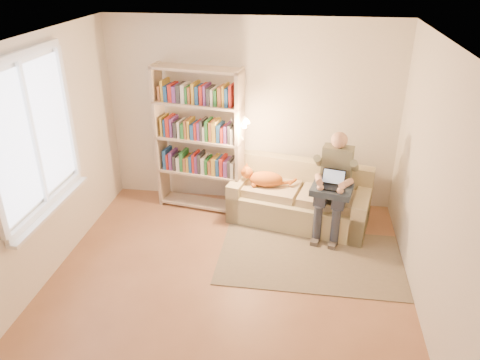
% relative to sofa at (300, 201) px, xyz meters
% --- Properties ---
extents(floor, '(4.50, 4.50, 0.00)m').
position_rel_sofa_xyz_m(floor, '(-0.74, -1.74, -0.28)').
color(floor, '#905E41').
rests_on(floor, ground).
extents(ceiling, '(4.00, 4.50, 0.02)m').
position_rel_sofa_xyz_m(ceiling, '(-0.74, -1.74, 2.32)').
color(ceiling, white).
rests_on(ceiling, wall_back).
extents(wall_left, '(0.02, 4.50, 2.60)m').
position_rel_sofa_xyz_m(wall_left, '(-2.74, -1.74, 1.02)').
color(wall_left, silver).
rests_on(wall_left, floor).
extents(wall_right, '(0.02, 4.50, 2.60)m').
position_rel_sofa_xyz_m(wall_right, '(1.26, -1.74, 1.02)').
color(wall_right, silver).
rests_on(wall_right, floor).
extents(wall_back, '(4.00, 0.02, 2.60)m').
position_rel_sofa_xyz_m(wall_back, '(-0.74, 0.51, 1.02)').
color(wall_back, silver).
rests_on(wall_back, floor).
extents(window, '(0.12, 1.52, 1.69)m').
position_rel_sofa_xyz_m(window, '(-2.69, -1.54, 1.09)').
color(window, white).
rests_on(window, wall_left).
extents(sofa, '(1.94, 1.18, 0.77)m').
position_rel_sofa_xyz_m(sofa, '(0.00, 0.00, 0.00)').
color(sofa, tan).
rests_on(sofa, floor).
extents(person, '(0.48, 0.65, 1.34)m').
position_rel_sofa_xyz_m(person, '(0.41, -0.23, 0.47)').
color(person, '#6B6E59').
rests_on(person, sofa).
extents(cat, '(0.69, 0.33, 0.25)m').
position_rel_sofa_xyz_m(cat, '(-0.46, -0.02, 0.32)').
color(cat, orange).
rests_on(cat, sofa).
extents(blanket, '(0.56, 0.49, 0.08)m').
position_rel_sofa_xyz_m(blanket, '(0.35, -0.35, 0.39)').
color(blanket, '#243040').
rests_on(blanket, person).
extents(laptop, '(0.33, 0.32, 0.23)m').
position_rel_sofa_xyz_m(laptop, '(0.36, -0.34, 0.48)').
color(laptop, black).
rests_on(laptop, blanket).
extents(bookshelf, '(1.33, 0.57, 2.02)m').
position_rel_sofa_xyz_m(bookshelf, '(-1.40, 0.16, 0.84)').
color(bookshelf, '#BFAA90').
rests_on(bookshelf, floor).
extents(rug, '(2.18, 1.29, 0.01)m').
position_rel_sofa_xyz_m(rug, '(0.17, -0.93, -0.27)').
color(rug, '#7F735C').
rests_on(rug, floor).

